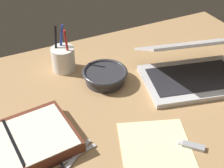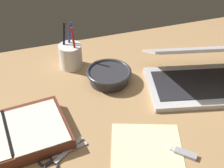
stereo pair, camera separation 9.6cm
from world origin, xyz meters
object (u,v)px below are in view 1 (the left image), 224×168
bowl (105,76)px  planner (15,148)px  scissors (65,165)px  laptop (192,67)px  pen_cup (63,59)px

bowl → planner: bearing=-151.9°
planner → scissors: (10.45, -9.88, -1.66)cm
laptop → planner: (-62.84, -7.32, -2.74)cm
bowl → scissors: bearing=-130.5°
laptop → pen_cup: (-38.35, 24.81, -0.12)cm
scissors → laptop: bearing=-5.7°
bowl → laptop: bearing=-21.9°
laptop → bowl: size_ratio=2.51×
bowl → pen_cup: 17.12cm
pen_cup → planner: pen_cup is taller
bowl → planner: size_ratio=0.46×
laptop → scissors: bearing=-148.3°
laptop → bowl: laptop is taller
pen_cup → scissors: pen_cup is taller
laptop → pen_cup: 45.67cm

